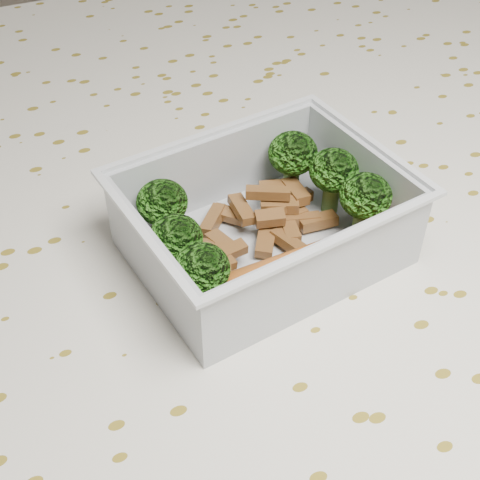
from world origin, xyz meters
name	(u,v)px	position (x,y,z in m)	size (l,w,h in m)	color
dining_table	(244,358)	(0.00, 0.00, 0.67)	(1.40, 0.90, 0.75)	brown
tablecloth	(245,312)	(0.00, 0.00, 0.72)	(1.46, 0.96, 0.19)	silver
lunch_container	(264,229)	(0.02, 0.01, 0.78)	(0.19, 0.16, 0.06)	silver
broccoli_florets	(261,203)	(0.02, 0.02, 0.79)	(0.16, 0.11, 0.05)	#608C3F
meat_pile	(265,220)	(0.03, 0.03, 0.77)	(0.11, 0.07, 0.03)	brown
sausage	(302,265)	(0.03, -0.02, 0.77)	(0.15, 0.03, 0.02)	#B35B21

